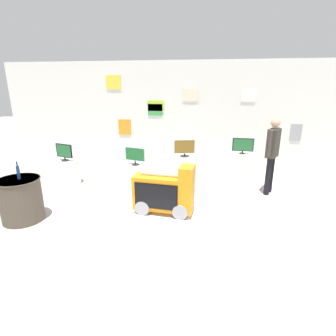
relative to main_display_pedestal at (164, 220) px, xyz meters
The scene contains 15 objects.
ground_plane 0.37m from the main_display_pedestal, 163.72° to the right, with size 30.00×30.00×0.00m, color #B2ADA3.
back_wall_display 5.00m from the main_display_pedestal, 93.85° to the left, with size 12.11×0.13×3.13m.
main_display_pedestal is the anchor object (origin of this frame).
novelty_firetruck_tv 0.49m from the main_display_pedestal, 23.93° to the right, with size 1.03×0.47×0.86m.
display_pedestal_left_rear 2.64m from the main_display_pedestal, 87.90° to the left, with size 0.70×0.70×0.61m, color white.
tv_on_left_rear 2.72m from the main_display_pedestal, 87.91° to the left, with size 0.55×0.23×0.45m.
display_pedestal_center_rear 1.95m from the main_display_pedestal, 119.70° to the left, with size 0.65×0.65×0.61m, color white.
tv_on_center_rear 2.06m from the main_display_pedestal, 119.73° to the left, with size 0.51×0.18×0.42m.
display_pedestal_right_rear 3.28m from the main_display_pedestal, 147.40° to the left, with size 0.65×0.65×0.61m, color white.
tv_on_right_rear 3.35m from the main_display_pedestal, 147.45° to the left, with size 0.47×0.18×0.42m.
display_pedestal_far_right 3.55m from the main_display_pedestal, 63.03° to the left, with size 0.83×0.83×0.61m, color white.
tv_on_far_right 3.61m from the main_display_pedestal, 62.99° to the left, with size 0.56×0.17×0.42m.
side_table_round 2.62m from the main_display_pedestal, behind, with size 0.75×0.75×0.80m.
bottle_on_side_table 2.70m from the main_display_pedestal, behind, with size 0.06×0.06×0.32m.
shopper_browsing_near_truck 2.98m from the main_display_pedestal, 42.70° to the left, with size 0.35×0.51×1.72m.
Camera 1 is at (1.04, -4.00, 2.39)m, focal length 28.64 mm.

